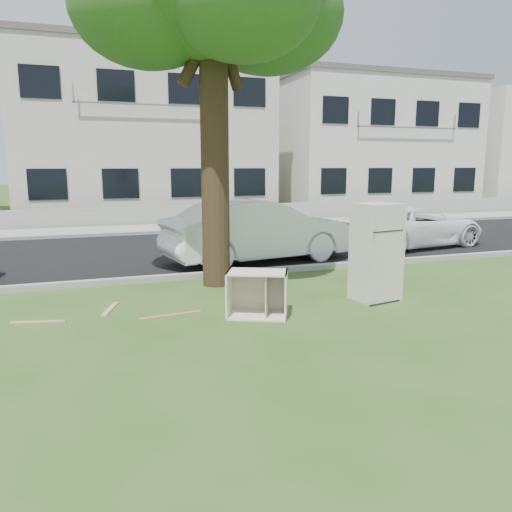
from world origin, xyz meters
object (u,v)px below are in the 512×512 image
object	(u,v)px
fridge	(376,252)
car_center	(259,231)
cabinet	(257,294)
car_right	(414,226)

from	to	relation	value
fridge	car_center	world-z (taller)	fridge
cabinet	car_center	size ratio (longest dim) A/B	0.20
car_center	fridge	bearing A→B (deg)	-178.26
cabinet	car_center	xyz separation A→B (m)	(1.50, 4.23, 0.40)
fridge	cabinet	world-z (taller)	fridge
cabinet	car_right	size ratio (longest dim) A/B	0.21
fridge	cabinet	xyz separation A→B (m)	(-2.28, -0.27, -0.49)
cabinet	car_right	xyz separation A→B (m)	(6.51, 4.96, 0.24)
fridge	car_center	bearing A→B (deg)	89.77
cabinet	car_center	world-z (taller)	car_center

